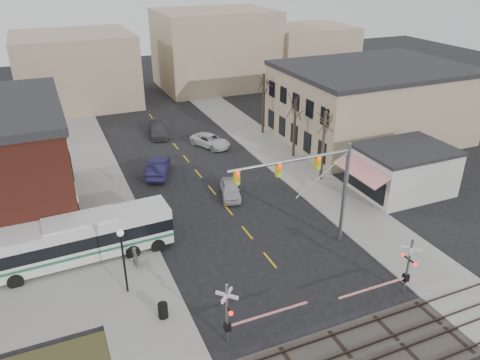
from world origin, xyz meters
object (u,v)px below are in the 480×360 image
street_lamp (122,249)px  pedestrian_near (135,257)px  car_d (158,130)px  car_b (158,167)px  rr_crossing_east (403,268)px  trash_bin (163,310)px  rr_crossing_west (234,312)px  pedestrian_far (120,236)px  car_a (230,189)px  traffic_signal_mast (315,180)px  car_c (210,141)px  transit_bus (83,238)px

street_lamp → pedestrian_near: 3.67m
car_d → car_b: bearing=-96.2°
rr_crossing_east → car_d: bearing=101.3°
rr_crossing_east → trash_bin: bearing=165.7°
pedestrian_near → rr_crossing_east: bearing=-140.2°
rr_crossing_west → pedestrian_far: 12.76m
car_a → traffic_signal_mast: bearing=-60.8°
trash_bin → car_a: size_ratio=0.24×
car_b → pedestrian_far: (-5.81, -11.32, 0.14)m
car_b → car_c: bearing=-123.6°
car_a → pedestrian_far: (-10.62, -4.27, 0.28)m
street_lamp → car_d: bearing=71.9°
street_lamp → trash_bin: size_ratio=4.78×
transit_bus → pedestrian_far: bearing=12.6°
transit_bus → rr_crossing_west: 13.29m
traffic_signal_mast → car_d: 28.88m
transit_bus → car_a: 14.11m
rr_crossing_east → car_b: bearing=112.3°
pedestrian_near → street_lamp: bearing=138.4°
car_d → trash_bin: bearing=-95.9°
rr_crossing_west → car_b: rr_crossing_west is taller
traffic_signal_mast → car_b: bearing=112.5°
car_a → car_c: 12.51m
car_b → car_d: size_ratio=1.01×
car_d → street_lamp: bearing=-100.3°
rr_crossing_west → pedestrian_far: bearing=109.5°
transit_bus → rr_crossing_west: bearing=-59.2°
car_b → traffic_signal_mast: bearing=133.7°
rr_crossing_west → car_c: 29.91m
car_a → rr_crossing_east: bearing=-57.2°
car_c → car_d: (-4.61, 5.80, 0.05)m
car_b → pedestrian_near: (-5.29, -14.35, 0.07)m
trash_bin → car_c: bearing=64.2°
transit_bus → pedestrian_far: 2.77m
pedestrian_far → pedestrian_near: bearing=-150.0°
rr_crossing_east → trash_bin: rr_crossing_east is taller
pedestrian_near → car_d: bearing=-35.7°
traffic_signal_mast → pedestrian_near: (-12.39, 2.77, -4.79)m
traffic_signal_mast → street_lamp: size_ratio=2.00×
traffic_signal_mast → rr_crossing_east: bearing=-68.4°
trash_bin → car_b: 20.63m
traffic_signal_mast → rr_crossing_west: size_ratio=1.66×
rr_crossing_west → car_c: rr_crossing_west is taller
car_a → pedestrian_far: 11.45m
trash_bin → transit_bus: bearing=113.5°
trash_bin → pedestrian_near: size_ratio=0.61×
traffic_signal_mast → car_a: 11.47m
transit_bus → traffic_signal_mast: 16.80m
transit_bus → traffic_signal_mast: size_ratio=1.35×
traffic_signal_mast → car_b: traffic_signal_mast is taller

